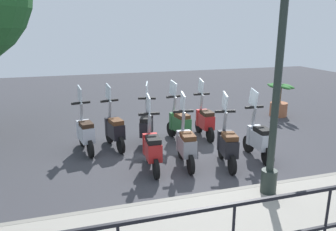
# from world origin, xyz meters

# --- Properties ---
(ground_plane) EXTENTS (28.00, 28.00, 0.00)m
(ground_plane) POSITION_xyz_m (0.00, 0.00, 0.00)
(ground_plane) COLOR #38383D
(promenade_walkway) EXTENTS (2.20, 20.00, 0.15)m
(promenade_walkway) POSITION_xyz_m (-3.15, 0.00, 0.07)
(promenade_walkway) COLOR gray
(promenade_walkway) RESTS_ON ground_plane
(fence_railing) EXTENTS (0.04, 16.03, 1.07)m
(fence_railing) POSITION_xyz_m (-4.20, 0.00, 0.89)
(fence_railing) COLOR black
(fence_railing) RESTS_ON promenade_walkway
(lamp_post_near) EXTENTS (0.26, 0.90, 3.99)m
(lamp_post_near) POSITION_xyz_m (-2.40, -0.50, 1.91)
(lamp_post_near) COLOR #232D28
(lamp_post_near) RESTS_ON promenade_walkway
(potted_palm) EXTENTS (1.06, 0.66, 1.05)m
(potted_palm) POSITION_xyz_m (2.27, -3.94, 0.45)
(potted_palm) COLOR #9E5B3D
(potted_palm) RESTS_ON ground_plane
(scooter_near_0) EXTENTS (1.23, 0.44, 1.54)m
(scooter_near_0) POSITION_xyz_m (-0.75, -1.31, 0.48)
(scooter_near_0) COLOR black
(scooter_near_0) RESTS_ON ground_plane
(scooter_near_1) EXTENTS (1.22, 0.48, 1.54)m
(scooter_near_1) POSITION_xyz_m (-0.91, -0.47, 0.48)
(scooter_near_1) COLOR black
(scooter_near_1) RESTS_ON ground_plane
(scooter_near_2) EXTENTS (1.23, 0.44, 1.54)m
(scooter_near_2) POSITION_xyz_m (-0.65, 0.36, 0.48)
(scooter_near_2) COLOR black
(scooter_near_2) RESTS_ON ground_plane
(scooter_near_3) EXTENTS (1.23, 0.44, 1.54)m
(scooter_near_3) POSITION_xyz_m (-0.65, 1.10, 0.48)
(scooter_near_3) COLOR black
(scooter_near_3) RESTS_ON ground_plane
(scooter_far_0) EXTENTS (1.23, 0.44, 1.54)m
(scooter_far_0) POSITION_xyz_m (0.94, -0.74, 0.48)
(scooter_far_0) COLOR black
(scooter_far_0) RESTS_ON ground_plane
(scooter_far_1) EXTENTS (1.22, 0.49, 1.54)m
(scooter_far_1) POSITION_xyz_m (0.86, -0.00, 0.48)
(scooter_far_1) COLOR black
(scooter_far_1) RESTS_ON ground_plane
(scooter_far_2) EXTENTS (1.20, 0.55, 1.54)m
(scooter_far_2) POSITION_xyz_m (0.85, 0.86, 0.48)
(scooter_far_2) COLOR black
(scooter_far_2) RESTS_ON ground_plane
(scooter_far_3) EXTENTS (1.22, 0.49, 1.54)m
(scooter_far_3) POSITION_xyz_m (0.85, 1.66, 0.48)
(scooter_far_3) COLOR black
(scooter_far_3) RESTS_ON ground_plane
(scooter_far_4) EXTENTS (1.22, 0.48, 1.54)m
(scooter_far_4) POSITION_xyz_m (0.80, 2.34, 0.48)
(scooter_far_4) COLOR black
(scooter_far_4) RESTS_ON ground_plane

